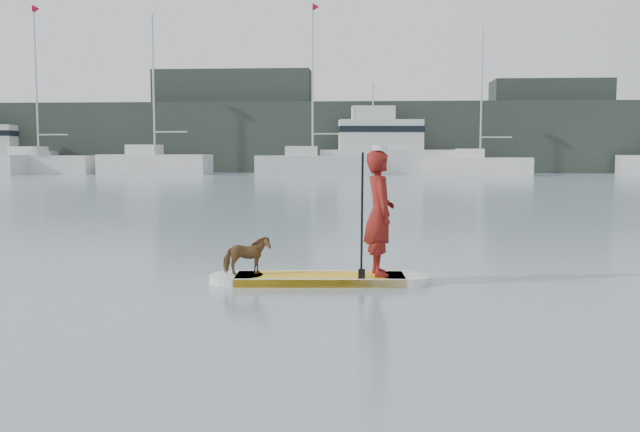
# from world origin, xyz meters

# --- Properties ---
(ground) EXTENTS (140.00, 140.00, 0.00)m
(ground) POSITION_xyz_m (0.00, 0.00, 0.00)
(ground) COLOR slate
(ground) RESTS_ON ground
(paddleboard) EXTENTS (3.30, 0.95, 0.12)m
(paddleboard) POSITION_xyz_m (1.54, 0.26, 0.06)
(paddleboard) COLOR gold
(paddleboard) RESTS_ON ground
(paddler) EXTENTS (0.56, 0.74, 1.85)m
(paddler) POSITION_xyz_m (2.42, 0.31, 1.04)
(paddler) COLOR maroon
(paddler) RESTS_ON paddleboard
(white_cap) EXTENTS (0.22, 0.22, 0.07)m
(white_cap) POSITION_xyz_m (2.42, 0.31, 2.00)
(white_cap) COLOR silver
(white_cap) RESTS_ON paddler
(dog) EXTENTS (0.75, 0.55, 0.57)m
(dog) POSITION_xyz_m (0.46, 0.20, 0.41)
(dog) COLOR brown
(dog) RESTS_ON paddleboard
(paddle) EXTENTS (0.10, 0.30, 2.00)m
(paddle) POSITION_xyz_m (2.17, -0.01, 0.80)
(paddle) COLOR black
(paddle) RESTS_ON ground
(sailboat_b) EXTENTS (9.14, 3.07, 13.44)m
(sailboat_b) POSITION_xyz_m (-24.65, 46.17, 0.93)
(sailboat_b) COLOR silver
(sailboat_b) RESTS_ON ground
(sailboat_c) EXTENTS (8.87, 3.46, 12.50)m
(sailboat_c) POSITION_xyz_m (-14.86, 45.65, 0.93)
(sailboat_c) COLOR silver
(sailboat_c) RESTS_ON ground
(sailboat_d) EXTENTS (9.12, 3.59, 13.11)m
(sailboat_d) POSITION_xyz_m (-2.22, 45.21, 0.94)
(sailboat_d) COLOR silver
(sailboat_d) RESTS_ON ground
(sailboat_e) EXTENTS (7.97, 3.51, 11.18)m
(sailboat_e) POSITION_xyz_m (10.62, 44.91, 0.80)
(sailboat_e) COLOR silver
(sailboat_e) RESTS_ON ground
(motor_yacht_a) EXTENTS (12.18, 4.87, 7.12)m
(motor_yacht_a) POSITION_xyz_m (3.77, 47.24, 2.00)
(motor_yacht_a) COLOR silver
(motor_yacht_a) RESTS_ON ground
(shore_mass) EXTENTS (90.00, 6.00, 6.00)m
(shore_mass) POSITION_xyz_m (0.00, 53.00, 3.00)
(shore_mass) COLOR black
(shore_mass) RESTS_ON ground
(shore_building_west) EXTENTS (14.00, 4.00, 9.00)m
(shore_building_west) POSITION_xyz_m (-10.00, 54.00, 4.50)
(shore_building_west) COLOR black
(shore_building_west) RESTS_ON ground
(shore_building_east) EXTENTS (10.00, 4.00, 8.00)m
(shore_building_east) POSITION_xyz_m (18.00, 54.00, 4.00)
(shore_building_east) COLOR black
(shore_building_east) RESTS_ON ground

